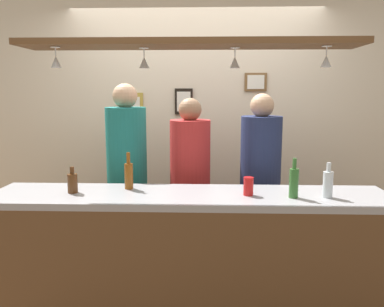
{
  "coord_description": "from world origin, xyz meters",
  "views": [
    {
      "loc": [
        0.11,
        -2.88,
        1.68
      ],
      "look_at": [
        0.0,
        0.1,
        1.21
      ],
      "focal_mm": 36.2,
      "sensor_mm": 36.0,
      "label": 1
    }
  ],
  "objects_px": {
    "bottle_soda_clear": "(328,184)",
    "bottle_beer_brown_stubby": "(73,183)",
    "person_left_teal_shirt": "(127,166)",
    "person_right_navy_shirt": "(260,173)",
    "picture_frame_crest": "(184,102)",
    "bottle_beer_green_import": "(294,182)",
    "person_middle_red_shirt": "(190,175)",
    "picture_frame_caricature": "(130,110)",
    "bottle_beer_amber_tall": "(129,175)",
    "drink_can": "(248,186)",
    "picture_frame_upper_small": "(256,82)"
  },
  "relations": [
    {
      "from": "bottle_beer_brown_stubby",
      "to": "drink_can",
      "type": "bearing_deg",
      "value": -1.01
    },
    {
      "from": "person_left_teal_shirt",
      "to": "person_right_navy_shirt",
      "type": "relative_size",
      "value": 1.05
    },
    {
      "from": "person_right_navy_shirt",
      "to": "picture_frame_crest",
      "type": "height_order",
      "value": "picture_frame_crest"
    },
    {
      "from": "person_right_navy_shirt",
      "to": "picture_frame_caricature",
      "type": "bearing_deg",
      "value": 149.5
    },
    {
      "from": "picture_frame_caricature",
      "to": "bottle_soda_clear",
      "type": "bearing_deg",
      "value": -43.2
    },
    {
      "from": "person_right_navy_shirt",
      "to": "picture_frame_upper_small",
      "type": "height_order",
      "value": "picture_frame_upper_small"
    },
    {
      "from": "bottle_beer_amber_tall",
      "to": "bottle_beer_brown_stubby",
      "type": "bearing_deg",
      "value": -160.96
    },
    {
      "from": "drink_can",
      "to": "picture_frame_crest",
      "type": "distance_m",
      "value": 1.61
    },
    {
      "from": "bottle_beer_green_import",
      "to": "picture_frame_upper_small",
      "type": "height_order",
      "value": "picture_frame_upper_small"
    },
    {
      "from": "bottle_soda_clear",
      "to": "bottle_beer_green_import",
      "type": "bearing_deg",
      "value": -176.66
    },
    {
      "from": "person_middle_red_shirt",
      "to": "picture_frame_crest",
      "type": "relative_size",
      "value": 6.28
    },
    {
      "from": "person_right_navy_shirt",
      "to": "person_middle_red_shirt",
      "type": "bearing_deg",
      "value": -180.0
    },
    {
      "from": "person_middle_red_shirt",
      "to": "picture_frame_upper_small",
      "type": "xyz_separation_m",
      "value": [
        0.63,
        0.73,
        0.8
      ]
    },
    {
      "from": "drink_can",
      "to": "picture_frame_upper_small",
      "type": "bearing_deg",
      "value": 81.69
    },
    {
      "from": "person_right_navy_shirt",
      "to": "bottle_beer_brown_stubby",
      "type": "bearing_deg",
      "value": -153.32
    },
    {
      "from": "bottle_beer_green_import",
      "to": "picture_frame_caricature",
      "type": "bearing_deg",
      "value": 132.17
    },
    {
      "from": "person_middle_red_shirt",
      "to": "bottle_beer_brown_stubby",
      "type": "distance_m",
      "value": 1.03
    },
    {
      "from": "person_right_navy_shirt",
      "to": "picture_frame_crest",
      "type": "relative_size",
      "value": 6.42
    },
    {
      "from": "bottle_beer_amber_tall",
      "to": "drink_can",
      "type": "bearing_deg",
      "value": -9.98
    },
    {
      "from": "person_left_teal_shirt",
      "to": "bottle_beer_green_import",
      "type": "bearing_deg",
      "value": -31.32
    },
    {
      "from": "person_left_teal_shirt",
      "to": "person_right_navy_shirt",
      "type": "bearing_deg",
      "value": 0.0
    },
    {
      "from": "bottle_beer_amber_tall",
      "to": "picture_frame_crest",
      "type": "bearing_deg",
      "value": 76.17
    },
    {
      "from": "person_middle_red_shirt",
      "to": "picture_frame_crest",
      "type": "bearing_deg",
      "value": 97.36
    },
    {
      "from": "bottle_beer_green_import",
      "to": "bottle_beer_brown_stubby",
      "type": "bearing_deg",
      "value": 177.28
    },
    {
      "from": "bottle_beer_amber_tall",
      "to": "bottle_beer_green_import",
      "type": "height_order",
      "value": "same"
    },
    {
      "from": "bottle_beer_brown_stubby",
      "to": "person_right_navy_shirt",
      "type": "bearing_deg",
      "value": 26.68
    },
    {
      "from": "picture_frame_upper_small",
      "to": "bottle_beer_brown_stubby",
      "type": "bearing_deg",
      "value": -134.7
    },
    {
      "from": "bottle_beer_green_import",
      "to": "picture_frame_caricature",
      "type": "xyz_separation_m",
      "value": [
        -1.34,
        1.48,
        0.4
      ]
    },
    {
      "from": "bottle_soda_clear",
      "to": "bottle_beer_brown_stubby",
      "type": "distance_m",
      "value": 1.69
    },
    {
      "from": "bottle_beer_amber_tall",
      "to": "picture_frame_upper_small",
      "type": "bearing_deg",
      "value": 51.16
    },
    {
      "from": "bottle_beer_brown_stubby",
      "to": "picture_frame_caricature",
      "type": "height_order",
      "value": "picture_frame_caricature"
    },
    {
      "from": "picture_frame_upper_small",
      "to": "picture_frame_caricature",
      "type": "xyz_separation_m",
      "value": [
        -1.26,
        0.0,
        -0.28
      ]
    },
    {
      "from": "person_right_navy_shirt",
      "to": "picture_frame_crest",
      "type": "bearing_deg",
      "value": 133.41
    },
    {
      "from": "bottle_soda_clear",
      "to": "person_middle_red_shirt",
      "type": "bearing_deg",
      "value": 141.22
    },
    {
      "from": "bottle_soda_clear",
      "to": "person_right_navy_shirt",
      "type": "bearing_deg",
      "value": 114.05
    },
    {
      "from": "bottle_soda_clear",
      "to": "picture_frame_upper_small",
      "type": "relative_size",
      "value": 1.05
    },
    {
      "from": "person_left_teal_shirt",
      "to": "bottle_beer_brown_stubby",
      "type": "distance_m",
      "value": 0.72
    },
    {
      "from": "bottle_soda_clear",
      "to": "picture_frame_crest",
      "type": "bearing_deg",
      "value": 124.73
    },
    {
      "from": "person_left_teal_shirt",
      "to": "picture_frame_upper_small",
      "type": "relative_size",
      "value": 7.96
    },
    {
      "from": "person_left_teal_shirt",
      "to": "picture_frame_crest",
      "type": "height_order",
      "value": "person_left_teal_shirt"
    },
    {
      "from": "picture_frame_caricature",
      "to": "picture_frame_crest",
      "type": "bearing_deg",
      "value": 0.0
    },
    {
      "from": "person_right_navy_shirt",
      "to": "drink_can",
      "type": "height_order",
      "value": "person_right_navy_shirt"
    },
    {
      "from": "bottle_beer_amber_tall",
      "to": "picture_frame_crest",
      "type": "xyz_separation_m",
      "value": [
        0.32,
        1.29,
        0.48
      ]
    },
    {
      "from": "bottle_beer_brown_stubby",
      "to": "picture_frame_crest",
      "type": "height_order",
      "value": "picture_frame_crest"
    },
    {
      "from": "bottle_soda_clear",
      "to": "bottle_beer_amber_tall",
      "type": "distance_m",
      "value": 1.35
    },
    {
      "from": "person_left_teal_shirt",
      "to": "picture_frame_caricature",
      "type": "xyz_separation_m",
      "value": [
        -0.1,
        0.73,
        0.44
      ]
    },
    {
      "from": "bottle_soda_clear",
      "to": "picture_frame_caricature",
      "type": "relative_size",
      "value": 0.68
    },
    {
      "from": "person_left_teal_shirt",
      "to": "person_middle_red_shirt",
      "type": "relative_size",
      "value": 1.07
    },
    {
      "from": "bottle_soda_clear",
      "to": "drink_can",
      "type": "distance_m",
      "value": 0.51
    },
    {
      "from": "person_right_navy_shirt",
      "to": "bottle_soda_clear",
      "type": "xyz_separation_m",
      "value": [
        0.33,
        -0.74,
        0.09
      ]
    }
  ]
}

